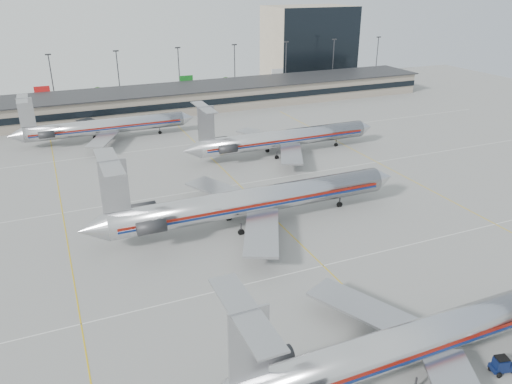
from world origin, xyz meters
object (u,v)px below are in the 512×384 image
jet_second_row (248,201)px  belt_loader (467,332)px  jet_foreground (419,339)px  tug_center (501,365)px

jet_second_row → belt_loader: (11.13, -32.56, -3.23)m
jet_foreground → belt_loader: jet_foreground is taller
jet_foreground → belt_loader: bearing=11.4°
jet_second_row → tug_center: 39.24m
jet_second_row → tug_center: size_ratio=20.75×
jet_foreground → jet_second_row: size_ratio=0.91×
jet_foreground → belt_loader: (7.97, 1.61, -2.90)m
jet_second_row → belt_loader: bearing=-71.1°
jet_foreground → tug_center: (7.06, -3.60, -2.65)m
jet_foreground → belt_loader: 8.63m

